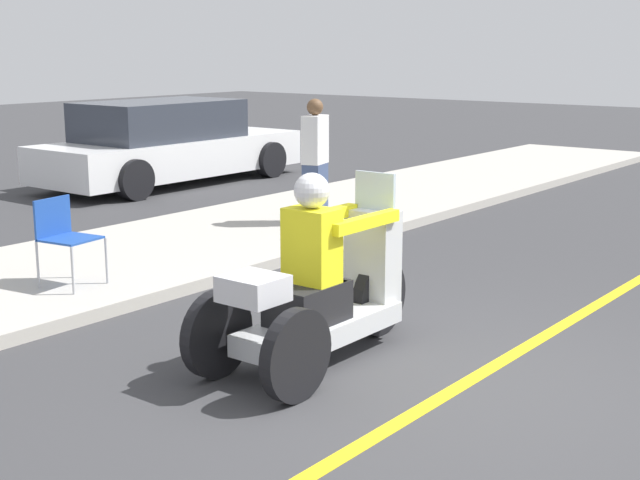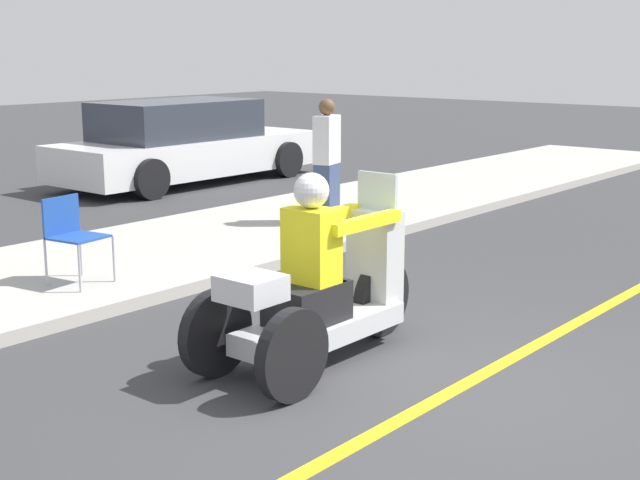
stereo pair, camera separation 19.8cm
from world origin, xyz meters
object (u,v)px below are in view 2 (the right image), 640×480
at_px(folding_chair_curbside, 71,230).
at_px(parked_car_lot_right, 185,144).
at_px(motorcycle_trike, 320,294).
at_px(spectator_with_child, 327,164).

height_order(folding_chair_curbside, parked_car_lot_right, parked_car_lot_right).
relative_size(motorcycle_trike, spectator_with_child, 1.37).
relative_size(spectator_with_child, folding_chair_curbside, 1.92).
distance_m(spectator_with_child, folding_chair_curbside, 3.81).
distance_m(motorcycle_trike, spectator_with_child, 4.76).
relative_size(folding_chair_curbside, parked_car_lot_right, 0.17).
bearing_deg(parked_car_lot_right, spectator_with_child, -110.25).
height_order(motorcycle_trike, folding_chair_curbside, motorcycle_trike).
height_order(spectator_with_child, parked_car_lot_right, spectator_with_child).
relative_size(spectator_with_child, parked_car_lot_right, 0.32).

